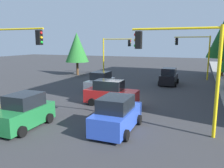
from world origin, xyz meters
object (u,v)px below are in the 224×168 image
object	(u,v)px
traffic_signal_far_left	(195,49)
traffic_signal_far_right	(115,49)
traffic_signal_near_left	(182,59)
traffic_signal_near_right	(12,53)
car_black	(169,77)
tree_opposite_side	(77,47)
car_green	(23,112)
car_blue	(117,115)
car_red	(111,94)
car_white	(100,82)

from	to	relation	value
traffic_signal_far_left	traffic_signal_far_right	distance (m)	11.39
traffic_signal_far_left	traffic_signal_near_left	bearing A→B (deg)	-0.00
traffic_signal_near_right	car_black	distance (m)	17.51
traffic_signal_near_left	car_black	xyz separation A→B (m)	(-14.70, -2.51, -3.18)
tree_opposite_side	car_green	bearing A→B (deg)	21.83
car_blue	car_red	distance (m)	5.43
traffic_signal_near_right	car_blue	size ratio (longest dim) A/B	1.45
car_white	car_blue	bearing A→B (deg)	29.34
tree_opposite_side	traffic_signal_near_left	bearing A→B (deg)	42.87
traffic_signal_far_left	car_red	xyz separation A→B (m)	(16.00, -5.61, -3.18)
traffic_signal_near_right	tree_opposite_side	bearing A→B (deg)	-163.71
traffic_signal_near_right	tree_opposite_side	xyz separation A→B (m)	(-18.00, -5.26, -0.01)
traffic_signal_far_right	car_black	bearing A→B (deg)	59.15
traffic_signal_near_left	car_white	bearing A→B (deg)	-134.61
traffic_signal_near_left	car_green	xyz separation A→B (m)	(2.45, -8.52, -3.18)
traffic_signal_near_right	car_green	size ratio (longest dim) A/B	1.58
traffic_signal_near_left	traffic_signal_far_right	xyz separation A→B (m)	(-20.00, -11.39, -0.14)
car_white	traffic_signal_far_left	bearing A→B (deg)	143.74
traffic_signal_far_left	car_white	distance (m)	14.74
car_black	car_white	world-z (taller)	same
traffic_signal_far_right	traffic_signal_near_right	bearing A→B (deg)	-0.17
traffic_signal_near_left	car_red	size ratio (longest dim) A/B	1.38
traffic_signal_far_right	car_green	xyz separation A→B (m)	(22.45, 2.87, -3.04)
tree_opposite_side	car_white	size ratio (longest dim) A/B	1.63
traffic_signal_far_right	car_red	bearing A→B (deg)	19.88
car_green	car_white	bearing A→B (deg)	179.95
traffic_signal_near_left	traffic_signal_far_right	size ratio (longest dim) A/B	1.04
traffic_signal_near_left	car_green	world-z (taller)	traffic_signal_near_left
car_red	car_white	bearing A→B (deg)	-146.51
traffic_signal_near_right	car_white	xyz separation A→B (m)	(-8.39, 2.94, -3.30)
traffic_signal_far_left	traffic_signal_near_right	size ratio (longest dim) A/B	0.97
tree_opposite_side	car_blue	world-z (taller)	tree_opposite_side
car_white	traffic_signal_far_right	bearing A→B (deg)	-166.07
traffic_signal_far_left	car_blue	bearing A→B (deg)	-8.92
car_blue	car_white	distance (m)	10.67
tree_opposite_side	car_red	distance (m)	18.17
traffic_signal_near_left	car_green	distance (m)	9.42
traffic_signal_far_left	car_green	distance (m)	24.22
traffic_signal_far_left	traffic_signal_far_right	world-z (taller)	traffic_signal_far_left
car_green	car_red	world-z (taller)	same
car_red	car_black	bearing A→B (deg)	163.88
traffic_signal_near_right	tree_opposite_side	world-z (taller)	tree_opposite_side
traffic_signal_far_left	car_green	bearing A→B (deg)	-20.79
tree_opposite_side	car_green	xyz separation A→B (m)	(20.45, 8.19, -3.29)
traffic_signal_far_right	car_red	world-z (taller)	traffic_signal_far_right
tree_opposite_side	traffic_signal_near_right	bearing A→B (deg)	16.29
traffic_signal_near_right	car_black	world-z (taller)	traffic_signal_near_right
traffic_signal_near_left	car_white	xyz separation A→B (m)	(-8.39, -8.51, -3.18)
traffic_signal_far_right	traffic_signal_near_right	xyz separation A→B (m)	(20.00, -0.06, 0.26)
traffic_signal_far_left	car_black	world-z (taller)	traffic_signal_far_left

